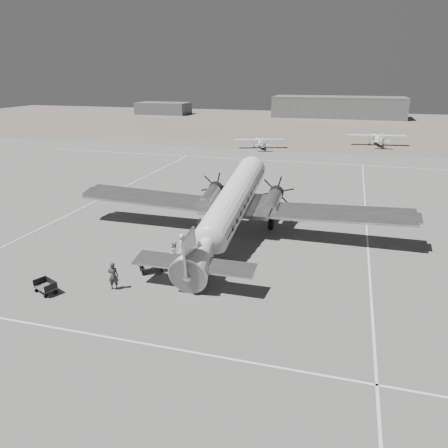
{
  "coord_description": "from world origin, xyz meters",
  "views": [
    {
      "loc": [
        9.7,
        -32.46,
        14.11
      ],
      "look_at": [
        0.28,
        0.38,
        2.2
      ],
      "focal_mm": 35.0,
      "sensor_mm": 36.0,
      "label": 1
    }
  ],
  "objects_px": {
    "ground_crew": "(113,276)",
    "baggage_cart_near": "(151,265)",
    "dc3_airliner": "(230,208)",
    "passenger": "(182,245)",
    "baggage_cart_far": "(46,287)",
    "ramp_agent": "(175,252)",
    "light_plane_left": "(260,143)",
    "shed_secondary": "(163,108)",
    "light_plane_right": "(377,140)",
    "hangar_main": "(338,107)"
  },
  "relations": [
    {
      "from": "ground_crew",
      "to": "baggage_cart_near",
      "type": "bearing_deg",
      "value": -122.62
    },
    {
      "from": "shed_secondary",
      "to": "baggage_cart_far",
      "type": "distance_m",
      "value": 133.63
    },
    {
      "from": "light_plane_right",
      "to": "passenger",
      "type": "distance_m",
      "value": 65.79
    },
    {
      "from": "ground_crew",
      "to": "ramp_agent",
      "type": "distance_m",
      "value": 5.76
    },
    {
      "from": "baggage_cart_near",
      "to": "dc3_airliner",
      "type": "bearing_deg",
      "value": 25.4
    },
    {
      "from": "hangar_main",
      "to": "baggage_cart_near",
      "type": "height_order",
      "value": "hangar_main"
    },
    {
      "from": "shed_secondary",
      "to": "baggage_cart_near",
      "type": "bearing_deg",
      "value": -66.94
    },
    {
      "from": "baggage_cart_near",
      "to": "passenger",
      "type": "height_order",
      "value": "passenger"
    },
    {
      "from": "shed_secondary",
      "to": "light_plane_right",
      "type": "xyz_separation_m",
      "value": [
        69.94,
        -53.56,
        -0.79
      ]
    },
    {
      "from": "light_plane_right",
      "to": "ground_crew",
      "type": "relative_size",
      "value": 5.85
    },
    {
      "from": "passenger",
      "to": "hangar_main",
      "type": "bearing_deg",
      "value": -7.97
    },
    {
      "from": "shed_secondary",
      "to": "dc3_airliner",
      "type": "height_order",
      "value": "dc3_airliner"
    },
    {
      "from": "hangar_main",
      "to": "passenger",
      "type": "bearing_deg",
      "value": -93.56
    },
    {
      "from": "light_plane_right",
      "to": "ramp_agent",
      "type": "height_order",
      "value": "light_plane_right"
    },
    {
      "from": "ground_crew",
      "to": "passenger",
      "type": "bearing_deg",
      "value": -121.37
    },
    {
      "from": "light_plane_left",
      "to": "baggage_cart_near",
      "type": "height_order",
      "value": "light_plane_left"
    },
    {
      "from": "shed_secondary",
      "to": "baggage_cart_far",
      "type": "xyz_separation_m",
      "value": [
        45.9,
        -125.49,
        -1.55
      ]
    },
    {
      "from": "light_plane_left",
      "to": "passenger",
      "type": "height_order",
      "value": "light_plane_left"
    },
    {
      "from": "shed_secondary",
      "to": "light_plane_right",
      "type": "height_order",
      "value": "shed_secondary"
    },
    {
      "from": "baggage_cart_near",
      "to": "light_plane_right",
      "type": "bearing_deg",
      "value": 36.96
    },
    {
      "from": "baggage_cart_far",
      "to": "passenger",
      "type": "bearing_deg",
      "value": 76.64
    },
    {
      "from": "shed_secondary",
      "to": "passenger",
      "type": "bearing_deg",
      "value": -65.86
    },
    {
      "from": "dc3_airliner",
      "to": "ramp_agent",
      "type": "relative_size",
      "value": 17.62
    },
    {
      "from": "baggage_cart_far",
      "to": "light_plane_left",
      "type": "bearing_deg",
      "value": 112.25
    },
    {
      "from": "hangar_main",
      "to": "light_plane_right",
      "type": "height_order",
      "value": "hangar_main"
    },
    {
      "from": "baggage_cart_far",
      "to": "ground_crew",
      "type": "xyz_separation_m",
      "value": [
        4.14,
        1.79,
        0.54
      ]
    },
    {
      "from": "dc3_airliner",
      "to": "light_plane_left",
      "type": "xyz_separation_m",
      "value": [
        -7.41,
        49.22,
        -1.99
      ]
    },
    {
      "from": "light_plane_left",
      "to": "ground_crew",
      "type": "xyz_separation_m",
      "value": [
        2.17,
        -60.29,
        -0.01
      ]
    },
    {
      "from": "dc3_airliner",
      "to": "baggage_cart_far",
      "type": "distance_m",
      "value": 16.13
    },
    {
      "from": "ramp_agent",
      "to": "dc3_airliner",
      "type": "bearing_deg",
      "value": -24.35
    },
    {
      "from": "light_plane_right",
      "to": "ground_crew",
      "type": "distance_m",
      "value": 72.91
    },
    {
      "from": "baggage_cart_near",
      "to": "ramp_agent",
      "type": "xyz_separation_m",
      "value": [
        1.14,
        1.99,
        0.36
      ]
    },
    {
      "from": "ground_crew",
      "to": "hangar_main",
      "type": "bearing_deg",
      "value": -106.27
    },
    {
      "from": "light_plane_right",
      "to": "ground_crew",
      "type": "height_order",
      "value": "light_plane_right"
    },
    {
      "from": "ramp_agent",
      "to": "passenger",
      "type": "height_order",
      "value": "passenger"
    },
    {
      "from": "shed_secondary",
      "to": "ground_crew",
      "type": "relative_size",
      "value": 9.06
    },
    {
      "from": "hangar_main",
      "to": "baggage_cart_far",
      "type": "bearing_deg",
      "value": -96.17
    },
    {
      "from": "dc3_airliner",
      "to": "ramp_agent",
      "type": "distance_m",
      "value": 6.83
    },
    {
      "from": "light_plane_left",
      "to": "passenger",
      "type": "bearing_deg",
      "value": -104.13
    },
    {
      "from": "light_plane_right",
      "to": "ramp_agent",
      "type": "distance_m",
      "value": 67.22
    },
    {
      "from": "baggage_cart_far",
      "to": "ramp_agent",
      "type": "distance_m",
      "value": 9.6
    },
    {
      "from": "light_plane_left",
      "to": "baggage_cart_far",
      "type": "relative_size",
      "value": 6.09
    },
    {
      "from": "dc3_airliner",
      "to": "baggage_cart_near",
      "type": "height_order",
      "value": "dc3_airliner"
    },
    {
      "from": "light_plane_right",
      "to": "ramp_agent",
      "type": "bearing_deg",
      "value": -112.61
    },
    {
      "from": "shed_secondary",
      "to": "dc3_airliner",
      "type": "distance_m",
      "value": 125.46
    },
    {
      "from": "light_plane_left",
      "to": "baggage_cart_near",
      "type": "bearing_deg",
      "value": -105.58
    },
    {
      "from": "baggage_cart_near",
      "to": "baggage_cart_far",
      "type": "xyz_separation_m",
      "value": [
        -5.37,
        -5.05,
        -0.08
      ]
    },
    {
      "from": "dc3_airliner",
      "to": "light_plane_right",
      "type": "height_order",
      "value": "dc3_airliner"
    },
    {
      "from": "dc3_airliner",
      "to": "passenger",
      "type": "relative_size",
      "value": 16.85
    },
    {
      "from": "baggage_cart_far",
      "to": "baggage_cart_near",
      "type": "bearing_deg",
      "value": 67.31
    }
  ]
}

